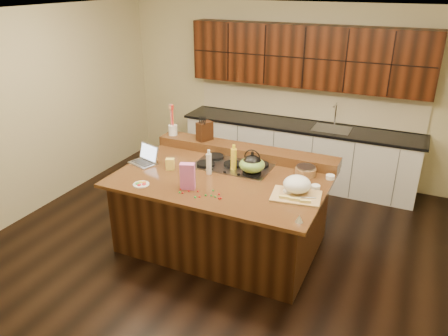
% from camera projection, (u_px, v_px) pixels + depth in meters
% --- Properties ---
extents(room, '(5.52, 5.02, 2.72)m').
position_uv_depth(room, '(222.00, 141.00, 4.87)').
color(room, black).
rests_on(room, ground).
extents(island, '(2.40, 1.60, 0.92)m').
position_uv_depth(island, '(222.00, 210.00, 5.22)').
color(island, black).
rests_on(island, ground).
extents(back_ledge, '(2.40, 0.30, 0.12)m').
position_uv_depth(back_ledge, '(245.00, 151.00, 5.60)').
color(back_ledge, black).
rests_on(back_ledge, island).
extents(cooktop, '(0.92, 0.52, 0.05)m').
position_uv_depth(cooktop, '(233.00, 165.00, 5.28)').
color(cooktop, gray).
rests_on(cooktop, island).
extents(back_counter, '(3.70, 0.66, 2.40)m').
position_uv_depth(back_counter, '(301.00, 121.00, 6.75)').
color(back_counter, silver).
rests_on(back_counter, ground).
extents(kettle, '(0.30, 0.30, 0.20)m').
position_uv_depth(kettle, '(252.00, 163.00, 5.01)').
color(kettle, black).
rests_on(kettle, cooktop).
extents(green_bowl, '(0.35, 0.35, 0.16)m').
position_uv_depth(green_bowl, '(252.00, 165.00, 5.01)').
color(green_bowl, '#5C8334').
rests_on(green_bowl, cooktop).
extents(laptop, '(0.38, 0.34, 0.22)m').
position_uv_depth(laptop, '(145.00, 158.00, 5.37)').
color(laptop, '#B7B7BC').
rests_on(laptop, island).
extents(oil_bottle, '(0.08, 0.08, 0.27)m').
position_uv_depth(oil_bottle, '(234.00, 160.00, 5.14)').
color(oil_bottle, yellow).
rests_on(oil_bottle, island).
extents(vinegar_bottle, '(0.07, 0.07, 0.25)m').
position_uv_depth(vinegar_bottle, '(209.00, 164.00, 5.04)').
color(vinegar_bottle, silver).
rests_on(vinegar_bottle, island).
extents(wooden_tray, '(0.55, 0.44, 0.21)m').
position_uv_depth(wooden_tray, '(297.00, 187.00, 4.57)').
color(wooden_tray, tan).
rests_on(wooden_tray, island).
extents(ramekin_a, '(0.10, 0.10, 0.04)m').
position_uv_depth(ramekin_a, '(315.00, 187.00, 4.72)').
color(ramekin_a, white).
rests_on(ramekin_a, island).
extents(ramekin_b, '(0.11, 0.11, 0.04)m').
position_uv_depth(ramekin_b, '(288.00, 192.00, 4.61)').
color(ramekin_b, white).
rests_on(ramekin_b, island).
extents(ramekin_c, '(0.13, 0.13, 0.04)m').
position_uv_depth(ramekin_c, '(330.00, 177.00, 4.96)').
color(ramekin_c, white).
rests_on(ramekin_c, island).
extents(strainer_bowl, '(0.25, 0.25, 0.09)m').
position_uv_depth(strainer_bowl, '(306.00, 171.00, 5.05)').
color(strainer_bowl, '#996B3F').
rests_on(strainer_bowl, island).
extents(kitchen_timer, '(0.09, 0.09, 0.07)m').
position_uv_depth(kitchen_timer, '(299.00, 218.00, 4.09)').
color(kitchen_timer, silver).
rests_on(kitchen_timer, island).
extents(pink_bag, '(0.18, 0.13, 0.29)m').
position_uv_depth(pink_bag, '(188.00, 176.00, 4.68)').
color(pink_bag, '#D162AB').
rests_on(pink_bag, island).
extents(candy_plate, '(0.21, 0.21, 0.01)m').
position_uv_depth(candy_plate, '(141.00, 184.00, 4.82)').
color(candy_plate, white).
rests_on(candy_plate, island).
extents(package_box, '(0.12, 0.10, 0.14)m').
position_uv_depth(package_box, '(170.00, 164.00, 5.18)').
color(package_box, '#E7CC51').
rests_on(package_box, island).
extents(utensil_crock, '(0.15, 0.15, 0.14)m').
position_uv_depth(utensil_crock, '(173.00, 130.00, 5.95)').
color(utensil_crock, white).
rests_on(utensil_crock, back_ledge).
extents(knife_block, '(0.20, 0.24, 0.25)m').
position_uv_depth(knife_block, '(205.00, 131.00, 5.74)').
color(knife_block, black).
rests_on(knife_block, back_ledge).
extents(gumdrop_0, '(0.02, 0.02, 0.02)m').
position_uv_depth(gumdrop_0, '(200.00, 197.00, 4.54)').
color(gumdrop_0, red).
rests_on(gumdrop_0, island).
extents(gumdrop_1, '(0.02, 0.02, 0.02)m').
position_uv_depth(gumdrop_1, '(195.00, 197.00, 4.53)').
color(gumdrop_1, '#198C26').
rests_on(gumdrop_1, island).
extents(gumdrop_2, '(0.02, 0.02, 0.02)m').
position_uv_depth(gumdrop_2, '(189.00, 191.00, 4.66)').
color(gumdrop_2, red).
rests_on(gumdrop_2, island).
extents(gumdrop_3, '(0.02, 0.02, 0.02)m').
position_uv_depth(gumdrop_3, '(215.00, 197.00, 4.54)').
color(gumdrop_3, '#198C26').
rests_on(gumdrop_3, island).
extents(gumdrop_4, '(0.02, 0.02, 0.02)m').
position_uv_depth(gumdrop_4, '(221.00, 198.00, 4.51)').
color(gumdrop_4, red).
rests_on(gumdrop_4, island).
extents(gumdrop_5, '(0.02, 0.02, 0.02)m').
position_uv_depth(gumdrop_5, '(180.00, 192.00, 4.64)').
color(gumdrop_5, '#198C26').
rests_on(gumdrop_5, island).
extents(gumdrop_6, '(0.02, 0.02, 0.02)m').
position_uv_depth(gumdrop_6, '(219.00, 198.00, 4.51)').
color(gumdrop_6, red).
rests_on(gumdrop_6, island).
extents(gumdrop_7, '(0.02, 0.02, 0.02)m').
position_uv_depth(gumdrop_7, '(213.00, 191.00, 4.68)').
color(gumdrop_7, '#198C26').
rests_on(gumdrop_7, island).
extents(gumdrop_8, '(0.02, 0.02, 0.02)m').
position_uv_depth(gumdrop_8, '(198.00, 191.00, 4.66)').
color(gumdrop_8, red).
rests_on(gumdrop_8, island).
extents(gumdrop_9, '(0.02, 0.02, 0.02)m').
position_uv_depth(gumdrop_9, '(211.00, 196.00, 4.57)').
color(gumdrop_9, '#198C26').
rests_on(gumdrop_9, island).
extents(gumdrop_10, '(0.02, 0.02, 0.02)m').
position_uv_depth(gumdrop_10, '(181.00, 189.00, 4.71)').
color(gumdrop_10, red).
rests_on(gumdrop_10, island).
extents(gumdrop_11, '(0.02, 0.02, 0.02)m').
position_uv_depth(gumdrop_11, '(206.00, 195.00, 4.58)').
color(gumdrop_11, '#198C26').
rests_on(gumdrop_11, island).
extents(gumdrop_12, '(0.02, 0.02, 0.02)m').
position_uv_depth(gumdrop_12, '(183.00, 193.00, 4.63)').
color(gumdrop_12, red).
rests_on(gumdrop_12, island).
extents(gumdrop_13, '(0.02, 0.02, 0.02)m').
position_uv_depth(gumdrop_13, '(195.00, 197.00, 4.54)').
color(gumdrop_13, '#198C26').
rests_on(gumdrop_13, island).
extents(gumdrop_14, '(0.02, 0.02, 0.02)m').
position_uv_depth(gumdrop_14, '(219.00, 194.00, 4.60)').
color(gumdrop_14, red).
rests_on(gumdrop_14, island).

